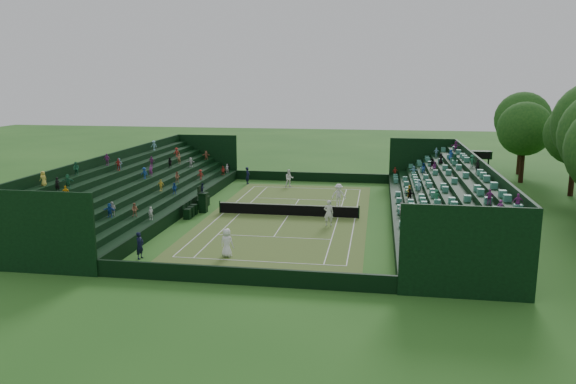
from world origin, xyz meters
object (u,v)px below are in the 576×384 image
at_px(player_far_west, 289,178).
at_px(player_far_east, 339,195).
at_px(umpire_chair, 203,200).
at_px(player_near_east, 329,213).
at_px(player_near_west, 227,243).
at_px(tennis_net, 288,210).

height_order(player_far_west, player_far_east, player_far_east).
bearing_deg(umpire_chair, player_near_east, -14.01).
bearing_deg(player_near_west, player_far_west, -76.59).
bearing_deg(player_near_west, player_near_east, -109.36).
bearing_deg(player_far_west, player_far_east, -72.13).
height_order(player_near_west, player_far_east, player_far_east).
height_order(player_near_east, player_far_west, player_near_east).
relative_size(tennis_net, player_near_east, 5.76).
bearing_deg(umpire_chair, player_far_west, 66.16).
relative_size(tennis_net, player_near_west, 6.31).
relative_size(player_far_west, player_far_east, 0.92).
height_order(tennis_net, player_near_east, player_near_east).
bearing_deg(tennis_net, player_near_west, -100.53).
distance_m(umpire_chair, player_near_east, 11.16).
bearing_deg(player_far_east, player_near_west, -121.94).
xyz_separation_m(player_near_west, player_near_east, (5.67, 8.61, 0.09)).
relative_size(umpire_chair, player_far_east, 1.26).
xyz_separation_m(tennis_net, umpire_chair, (-7.26, 0.06, 0.54)).
relative_size(tennis_net, player_far_west, 6.37).
xyz_separation_m(tennis_net, player_far_west, (-1.86, 12.28, 0.39)).
bearing_deg(player_far_east, umpire_chair, -170.19).
xyz_separation_m(player_near_west, player_far_east, (5.92, 15.55, 0.07)).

